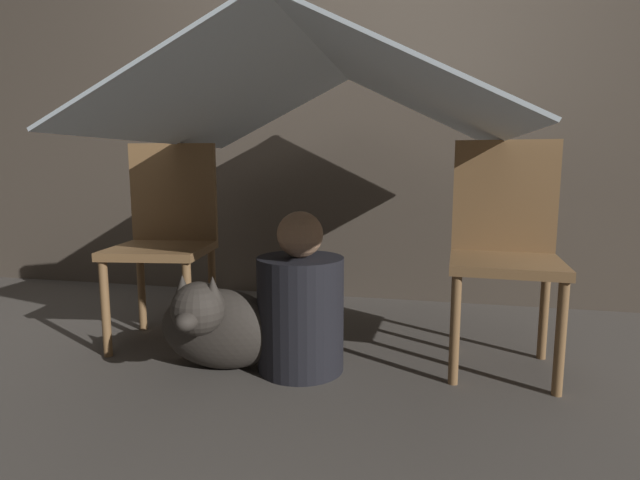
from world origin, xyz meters
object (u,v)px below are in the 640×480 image
Objects in this scene: chair_left at (166,233)px; person_front at (300,306)px; dog at (217,325)px; chair_right at (505,244)px.

chair_left reaches higher than person_front.
dog is (0.38, -0.32, -0.31)m from chair_left.
person_front is 1.27× the size of dog.
chair_left is at bearing 161.61° from person_front.
chair_left is at bearing -176.80° from chair_right.
person_front is at bearing 16.10° from dog.
chair_right is at bearing 16.60° from person_front.
chair_right is 0.84m from person_front.
person_front is at bearing -160.23° from chair_right.
dog is (-1.08, -0.32, -0.31)m from chair_right.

